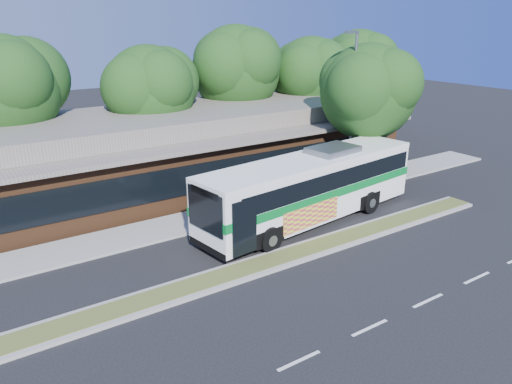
% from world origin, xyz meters
% --- Properties ---
extents(ground, '(120.00, 120.00, 0.00)m').
position_xyz_m(ground, '(0.00, 0.00, 0.00)').
color(ground, black).
rests_on(ground, ground).
extents(median_strip, '(26.00, 1.10, 0.15)m').
position_xyz_m(median_strip, '(0.00, 0.60, 0.07)').
color(median_strip, '#4D5D27').
rests_on(median_strip, ground).
extents(sidewalk, '(44.00, 2.60, 0.12)m').
position_xyz_m(sidewalk, '(0.00, 6.40, 0.06)').
color(sidewalk, gray).
rests_on(sidewalk, ground).
extents(plaza_building, '(33.20, 11.20, 4.45)m').
position_xyz_m(plaza_building, '(0.00, 12.99, 2.13)').
color(plaza_building, '#522F19').
rests_on(plaza_building, ground).
extents(lamp_post, '(0.93, 0.18, 9.07)m').
position_xyz_m(lamp_post, '(9.56, 6.00, 4.90)').
color(lamp_post, slate).
rests_on(lamp_post, ground).
extents(tree_bg_b, '(6.69, 6.00, 9.00)m').
position_xyz_m(tree_bg_b, '(-6.57, 16.14, 6.14)').
color(tree_bg_b, black).
rests_on(tree_bg_b, ground).
extents(tree_bg_c, '(6.24, 5.60, 8.26)m').
position_xyz_m(tree_bg_c, '(1.40, 15.13, 5.59)').
color(tree_bg_c, black).
rests_on(tree_bg_c, ground).
extents(tree_bg_d, '(6.91, 6.20, 9.37)m').
position_xyz_m(tree_bg_d, '(8.45, 16.15, 6.42)').
color(tree_bg_d, black).
rests_on(tree_bg_d, ground).
extents(tree_bg_e, '(6.47, 5.80, 8.50)m').
position_xyz_m(tree_bg_e, '(14.42, 15.14, 5.74)').
color(tree_bg_e, black).
rests_on(tree_bg_e, ground).
extents(tree_bg_f, '(6.69, 6.00, 8.92)m').
position_xyz_m(tree_bg_f, '(20.43, 16.14, 6.06)').
color(tree_bg_f, black).
rests_on(tree_bg_f, ground).
extents(transit_bus, '(13.01, 4.28, 3.59)m').
position_xyz_m(transit_bus, '(4.39, 3.30, 2.00)').
color(transit_bus, white).
rests_on(transit_bus, ground).
extents(sidewalk_tree, '(6.31, 5.66, 8.44)m').
position_xyz_m(sidewalk_tree, '(11.41, 6.34, 5.74)').
color(sidewalk_tree, black).
rests_on(sidewalk_tree, ground).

